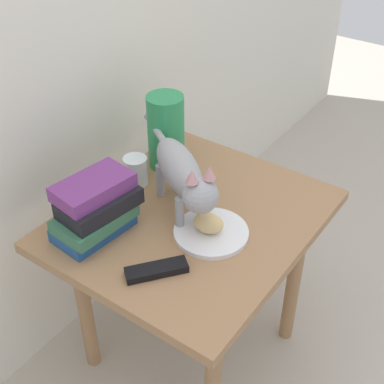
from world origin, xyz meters
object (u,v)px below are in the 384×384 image
plate (211,233)px  book_stack (95,209)px  cat (183,174)px  tv_remote (157,270)px  bread_roll (208,223)px  green_vase (166,132)px  candle_jar (136,172)px  side_table (192,239)px

plate → book_stack: book_stack is taller
cat → tv_remote: 0.26m
bread_roll → green_vase: (0.20, 0.29, 0.08)m
book_stack → green_vase: green_vase is taller
plate → book_stack: (-0.16, 0.25, 0.07)m
book_stack → tv_remote: 0.23m
cat → candle_jar: (0.04, 0.20, -0.09)m
side_table → bread_roll: (-0.04, -0.08, 0.12)m
bread_roll → side_table: bearing=63.7°
plate → tv_remote: (-0.19, 0.03, 0.00)m
book_stack → green_vase: (0.36, 0.05, 0.04)m
plate → cat: size_ratio=0.47×
book_stack → green_vase: 0.36m
book_stack → green_vase: size_ratio=1.00×
plate → tv_remote: bearing=171.5°
book_stack → candle_jar: bearing=15.2°
bread_roll → green_vase: size_ratio=0.35×
plate → green_vase: (0.20, 0.30, 0.11)m
bread_roll → book_stack: 0.29m
bread_roll → green_vase: green_vase is taller
cat → plate: bearing=-104.3°
side_table → green_vase: (0.16, 0.21, 0.20)m
cat → book_stack: (-0.19, 0.14, -0.06)m
book_stack → candle_jar: size_ratio=2.71×
candle_jar → bread_roll: bearing=-103.2°
side_table → plate: plate is taller
cat → book_stack: 0.24m
tv_remote → side_table: bearing=51.9°
book_stack → side_table: bearing=-39.4°
candle_jar → book_stack: bearing=-164.8°
side_table → candle_jar: (0.03, 0.22, 0.12)m
plate → candle_jar: (0.07, 0.31, 0.03)m
side_table → green_vase: size_ratio=3.10×
side_table → cat: cat is taller
side_table → bread_roll: bearing=-116.3°
candle_jar → side_table: bearing=-98.0°
tv_remote → plate: bearing=29.2°
bread_roll → green_vase: 0.36m
green_vase → tv_remote: (-0.39, -0.27, -0.10)m
green_vase → book_stack: bearing=-172.1°
plate → bread_roll: size_ratio=2.45×
plate → candle_jar: size_ratio=2.30×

